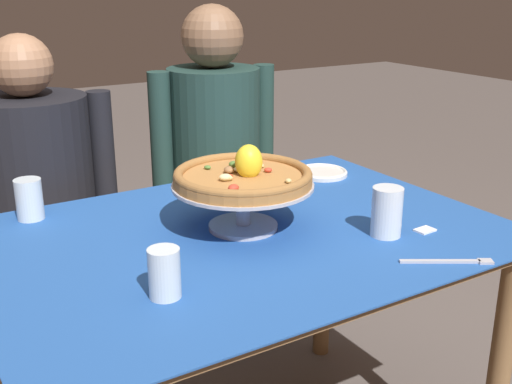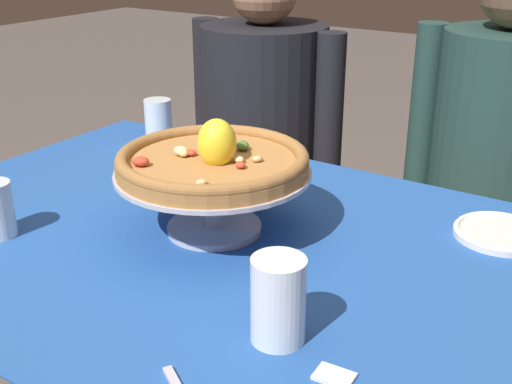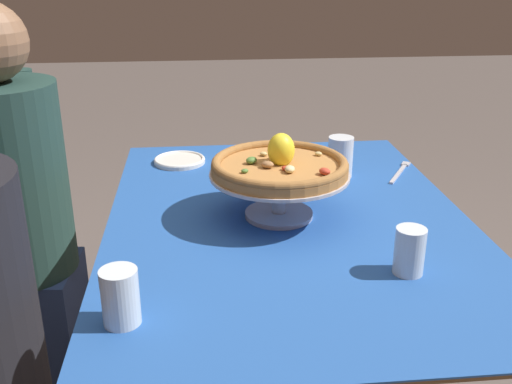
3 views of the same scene
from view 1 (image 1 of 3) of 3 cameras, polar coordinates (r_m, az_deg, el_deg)
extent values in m
cylinder|color=olive|center=(1.87, 21.15, -14.88)|extent=(0.06, 0.06, 0.72)
cylinder|color=olive|center=(2.34, 6.13, -6.64)|extent=(0.06, 0.06, 0.72)
cube|color=olive|center=(1.60, -1.12, -4.19)|extent=(1.25, 0.89, 0.02)
cube|color=#23519E|center=(1.60, -1.12, -3.71)|extent=(1.29, 0.93, 0.00)
cylinder|color=#B7B7C1|center=(1.62, -1.17, -3.09)|extent=(0.18, 0.18, 0.01)
cylinder|color=#B7B7C1|center=(1.60, -1.18, -1.22)|extent=(0.04, 0.04, 0.10)
cylinder|color=#B7B7C1|center=(1.58, -1.19, 0.62)|extent=(0.36, 0.36, 0.01)
cylinder|color=#AD753D|center=(1.58, -1.20, 1.14)|extent=(0.35, 0.35, 0.02)
torus|color=olive|center=(1.57, -1.20, 1.65)|extent=(0.35, 0.35, 0.02)
ellipsoid|color=tan|center=(1.58, -0.98, 1.88)|extent=(0.02, 0.03, 0.01)
ellipsoid|color=tan|center=(1.63, 0.48, 2.40)|extent=(0.02, 0.02, 0.01)
ellipsoid|color=beige|center=(1.53, -2.81, 1.34)|extent=(0.04, 0.03, 0.02)
ellipsoid|color=beige|center=(1.60, -1.81, 2.02)|extent=(0.02, 0.03, 0.01)
ellipsoid|color=beige|center=(1.60, 0.14, 2.10)|extent=(0.03, 0.02, 0.01)
ellipsoid|color=tan|center=(1.53, -2.53, 1.28)|extent=(0.03, 0.03, 0.01)
ellipsoid|color=#4C7533|center=(1.63, -4.40, 2.24)|extent=(0.02, 0.02, 0.01)
ellipsoid|color=#996B42|center=(1.59, -2.46, 2.02)|extent=(0.04, 0.04, 0.02)
ellipsoid|color=tan|center=(1.51, 2.95, 1.02)|extent=(0.02, 0.03, 0.01)
ellipsoid|color=#C63D28|center=(1.60, 1.10, 2.01)|extent=(0.03, 0.02, 0.01)
ellipsoid|color=#C63D28|center=(1.54, -2.43, 1.41)|extent=(0.03, 0.02, 0.01)
ellipsoid|color=#4C7533|center=(1.64, -1.95, 2.53)|extent=(0.04, 0.04, 0.02)
ellipsoid|color=#C63D28|center=(1.45, -2.05, 0.37)|extent=(0.04, 0.04, 0.02)
ellipsoid|color=yellow|center=(1.57, -0.66, 2.75)|extent=(0.09, 0.09, 0.09)
cylinder|color=silver|center=(1.28, -8.28, -7.27)|extent=(0.07, 0.07, 0.10)
cylinder|color=silver|center=(1.28, -8.25, -7.93)|extent=(0.06, 0.06, 0.07)
cylinder|color=white|center=(1.59, 11.74, -1.76)|extent=(0.08, 0.08, 0.12)
cylinder|color=silver|center=(1.60, 11.65, -2.93)|extent=(0.07, 0.07, 0.06)
cylinder|color=silver|center=(1.77, -19.82, -0.62)|extent=(0.07, 0.07, 0.11)
cylinder|color=silver|center=(1.78, -19.70, -1.62)|extent=(0.06, 0.06, 0.04)
cylinder|color=silver|center=(2.07, 5.96, 1.71)|extent=(0.17, 0.17, 0.01)
torus|color=white|center=(2.07, 5.96, 1.87)|extent=(0.16, 0.16, 0.01)
cube|color=#B7B7C1|center=(1.49, 16.28, -6.04)|extent=(0.16, 0.11, 0.01)
cube|color=#B7B7C1|center=(1.52, 20.03, -5.92)|extent=(0.04, 0.04, 0.01)
cube|color=white|center=(1.66, 15.02, -3.35)|extent=(0.05, 0.04, 0.00)
cube|color=black|center=(2.36, -17.99, -11.41)|extent=(0.30, 0.34, 0.42)
cylinder|color=black|center=(2.16, -19.32, 0.36)|extent=(0.40, 0.40, 0.59)
sphere|color=#9E7051|center=(2.07, -20.48, 10.68)|extent=(0.19, 0.19, 0.19)
cylinder|color=black|center=(2.18, -13.61, 2.34)|extent=(0.08, 0.08, 0.50)
cube|color=navy|center=(2.60, -3.52, -7.10)|extent=(0.30, 0.34, 0.46)
cylinder|color=#1E3833|center=(2.41, -3.76, 4.16)|extent=(0.37, 0.37, 0.59)
sphere|color=brown|center=(2.35, -3.98, 13.88)|extent=(0.23, 0.23, 0.23)
cylinder|color=#1E3833|center=(2.33, -8.55, 4.57)|extent=(0.08, 0.08, 0.50)
cylinder|color=#1E3833|center=(2.49, 0.68, 5.73)|extent=(0.08, 0.08, 0.50)
camera|label=2|loc=(1.49, 42.78, 11.21)|focal=45.55mm
camera|label=3|loc=(1.63, -56.51, 11.73)|focal=41.61mm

